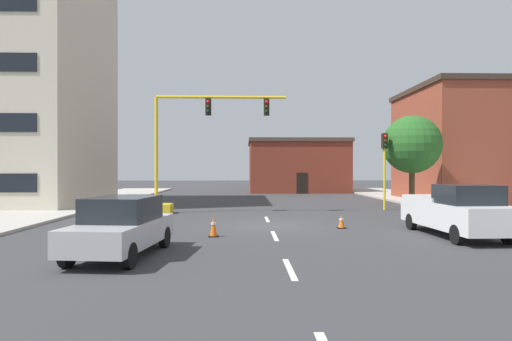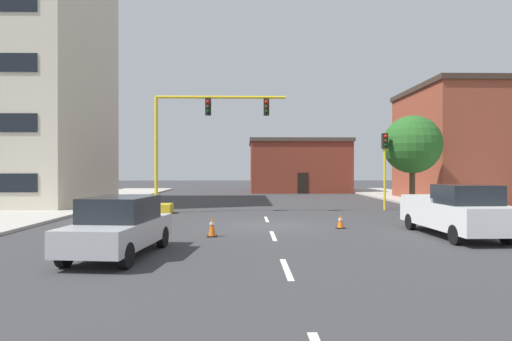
{
  "view_description": "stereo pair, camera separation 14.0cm",
  "coord_description": "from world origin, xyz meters",
  "px_view_note": "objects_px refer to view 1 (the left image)",
  "views": [
    {
      "loc": [
        -1.16,
        -19.51,
        2.54
      ],
      "look_at": [
        -0.42,
        7.66,
        2.48
      ],
      "focal_mm": 30.38,
      "sensor_mm": 36.0,
      "label": 1
    },
    {
      "loc": [
        -1.02,
        -19.51,
        2.54
      ],
      "look_at": [
        -0.42,
        7.66,
        2.48
      ],
      "focal_mm": 30.38,
      "sensor_mm": 36.0,
      "label": 2
    }
  ],
  "objects_px": {
    "pickup_truck_white": "(456,211)",
    "traffic_cone_roadside_b": "(341,222)",
    "traffic_signal_gantry": "(174,175)",
    "sedan_silver_near_left": "(122,226)",
    "traffic_cone_roadside_a": "(214,227)",
    "traffic_light_pole_right": "(385,154)",
    "tree_right_mid": "(412,145)"
  },
  "relations": [
    {
      "from": "traffic_signal_gantry",
      "to": "sedan_silver_near_left",
      "type": "bearing_deg",
      "value": -87.86
    },
    {
      "from": "tree_right_mid",
      "to": "sedan_silver_near_left",
      "type": "distance_m",
      "value": 21.05
    },
    {
      "from": "traffic_signal_gantry",
      "to": "traffic_cone_roadside_a",
      "type": "bearing_deg",
      "value": -71.91
    },
    {
      "from": "tree_right_mid",
      "to": "traffic_cone_roadside_a",
      "type": "height_order",
      "value": "tree_right_mid"
    },
    {
      "from": "traffic_cone_roadside_a",
      "to": "traffic_light_pole_right",
      "type": "bearing_deg",
      "value": 46.42
    },
    {
      "from": "sedan_silver_near_left",
      "to": "traffic_signal_gantry",
      "type": "bearing_deg",
      "value": 92.14
    },
    {
      "from": "traffic_signal_gantry",
      "to": "tree_right_mid",
      "type": "relative_size",
      "value": 1.4
    },
    {
      "from": "traffic_signal_gantry",
      "to": "traffic_cone_roadside_a",
      "type": "relative_size",
      "value": 10.88
    },
    {
      "from": "pickup_truck_white",
      "to": "traffic_cone_roadside_a",
      "type": "bearing_deg",
      "value": 178.99
    },
    {
      "from": "tree_right_mid",
      "to": "traffic_cone_roadside_a",
      "type": "bearing_deg",
      "value": -136.62
    },
    {
      "from": "tree_right_mid",
      "to": "sedan_silver_near_left",
      "type": "relative_size",
      "value": 1.29
    },
    {
      "from": "traffic_light_pole_right",
      "to": "pickup_truck_white",
      "type": "distance_m",
      "value": 10.94
    },
    {
      "from": "pickup_truck_white",
      "to": "traffic_cone_roadside_b",
      "type": "distance_m",
      "value": 4.55
    },
    {
      "from": "pickup_truck_white",
      "to": "traffic_cone_roadside_a",
      "type": "xyz_separation_m",
      "value": [
        -9.18,
        0.16,
        -0.59
      ]
    },
    {
      "from": "traffic_light_pole_right",
      "to": "traffic_cone_roadside_a",
      "type": "bearing_deg",
      "value": -133.58
    },
    {
      "from": "traffic_light_pole_right",
      "to": "traffic_cone_roadside_a",
      "type": "distance_m",
      "value": 14.76
    },
    {
      "from": "traffic_light_pole_right",
      "to": "pickup_truck_white",
      "type": "relative_size",
      "value": 0.88
    },
    {
      "from": "sedan_silver_near_left",
      "to": "traffic_cone_roadside_b",
      "type": "bearing_deg",
      "value": 36.68
    },
    {
      "from": "traffic_light_pole_right",
      "to": "traffic_cone_roadside_b",
      "type": "xyz_separation_m",
      "value": [
        -4.58,
        -8.24,
        -3.24
      ]
    },
    {
      "from": "sedan_silver_near_left",
      "to": "pickup_truck_white",
      "type": "bearing_deg",
      "value": 16.45
    },
    {
      "from": "pickup_truck_white",
      "to": "sedan_silver_near_left",
      "type": "relative_size",
      "value": 1.17
    },
    {
      "from": "traffic_signal_gantry",
      "to": "traffic_cone_roadside_b",
      "type": "height_order",
      "value": "traffic_signal_gantry"
    },
    {
      "from": "traffic_cone_roadside_a",
      "to": "traffic_cone_roadside_b",
      "type": "height_order",
      "value": "traffic_cone_roadside_a"
    },
    {
      "from": "pickup_truck_white",
      "to": "traffic_cone_roadside_a",
      "type": "distance_m",
      "value": 9.21
    },
    {
      "from": "traffic_signal_gantry",
      "to": "sedan_silver_near_left",
      "type": "relative_size",
      "value": 1.8
    },
    {
      "from": "pickup_truck_white",
      "to": "traffic_cone_roadside_b",
      "type": "bearing_deg",
      "value": 148.21
    },
    {
      "from": "traffic_signal_gantry",
      "to": "pickup_truck_white",
      "type": "relative_size",
      "value": 1.54
    },
    {
      "from": "traffic_signal_gantry",
      "to": "traffic_cone_roadside_a",
      "type": "distance_m",
      "value": 9.5
    },
    {
      "from": "tree_right_mid",
      "to": "traffic_cone_roadside_b",
      "type": "bearing_deg",
      "value": -126.06
    },
    {
      "from": "pickup_truck_white",
      "to": "traffic_cone_roadside_b",
      "type": "height_order",
      "value": "pickup_truck_white"
    },
    {
      "from": "tree_right_mid",
      "to": "sedan_silver_near_left",
      "type": "bearing_deg",
      "value": -134.02
    },
    {
      "from": "traffic_cone_roadside_b",
      "to": "traffic_signal_gantry",
      "type": "bearing_deg",
      "value": 141.13
    }
  ]
}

